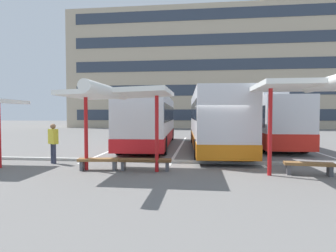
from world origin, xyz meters
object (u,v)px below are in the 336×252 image
at_px(coach_bus_1, 214,121).
at_px(waiting_shelter_2, 316,87).
at_px(bench_3, 309,166).
at_px(waiting_shelter_1, 118,95).
at_px(bench_2, 145,162).
at_px(coach_bus_0, 151,121).
at_px(waiting_passenger_0, 53,140).
at_px(bench_1, 99,161).
at_px(coach_bus_2, 266,122).

bearing_deg(coach_bus_1, waiting_shelter_2, -67.81).
bearing_deg(bench_3, waiting_shelter_1, -177.40).
bearing_deg(bench_2, waiting_shelter_1, -155.49).
bearing_deg(waiting_shelter_1, waiting_shelter_2, -1.33).
distance_m(coach_bus_0, waiting_shelter_2, 11.33).
height_order(coach_bus_0, waiting_passenger_0, coach_bus_0).
distance_m(coach_bus_1, bench_3, 7.44).
relative_size(bench_3, waiting_passenger_0, 0.97).
bearing_deg(coach_bus_1, bench_1, -125.29).
height_order(coach_bus_0, waiting_shelter_2, coach_bus_0).
xyz_separation_m(coach_bus_1, waiting_shelter_1, (-3.83, -7.00, 1.08)).
height_order(coach_bus_2, waiting_shelter_2, coach_bus_2).
height_order(bench_1, waiting_shelter_2, waiting_shelter_2).
distance_m(waiting_shelter_2, bench_3, 2.73).
relative_size(bench_1, bench_2, 0.79).
bearing_deg(coach_bus_2, coach_bus_1, -142.06).
relative_size(coach_bus_1, coach_bus_2, 1.06).
distance_m(coach_bus_1, waiting_shelter_1, 8.05).
bearing_deg(bench_2, coach_bus_0, 98.62).
bearing_deg(bench_2, coach_bus_2, 55.08).
bearing_deg(coach_bus_0, coach_bus_1, -20.84).
height_order(coach_bus_2, bench_2, coach_bus_2).
relative_size(waiting_shelter_2, bench_3, 2.83).
xyz_separation_m(waiting_shelter_2, waiting_passenger_0, (-10.10, 1.60, -2.01)).
bearing_deg(waiting_shelter_2, bench_1, 176.44).
bearing_deg(coach_bus_2, bench_3, -94.49).
distance_m(coach_bus_2, bench_3, 9.66).
xyz_separation_m(coach_bus_1, bench_2, (-2.93, -6.59, -1.41)).
bearing_deg(bench_1, coach_bus_2, 48.65).
bearing_deg(bench_3, waiting_passenger_0, 173.56).
bearing_deg(bench_3, coach_bus_2, 85.51).
distance_m(bench_1, bench_2, 1.80).
distance_m(waiting_shelter_1, waiting_shelter_2, 6.75).
distance_m(bench_1, waiting_shelter_2, 8.12).
distance_m(coach_bus_2, waiting_passenger_0, 13.74).
relative_size(coach_bus_1, waiting_passenger_0, 6.63).
bearing_deg(waiting_shelter_1, waiting_passenger_0, 156.68).
bearing_deg(bench_1, bench_2, 2.90).
relative_size(coach_bus_1, bench_1, 7.29).
relative_size(waiting_shelter_1, bench_3, 2.88).
relative_size(coach_bus_0, waiting_shelter_1, 2.39).
xyz_separation_m(coach_bus_1, coach_bus_2, (3.67, 2.86, -0.15)).
bearing_deg(coach_bus_2, waiting_passenger_0, -142.22).
distance_m(bench_2, bench_3, 5.85).
bearing_deg(bench_3, waiting_shelter_2, -90.00).
height_order(coach_bus_2, waiting_shelter_1, coach_bus_2).
bearing_deg(waiting_shelter_2, coach_bus_2, 85.71).
distance_m(coach_bus_0, waiting_passenger_0, 7.78).
height_order(coach_bus_0, bench_3, coach_bus_0).
distance_m(coach_bus_2, bench_2, 11.59).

